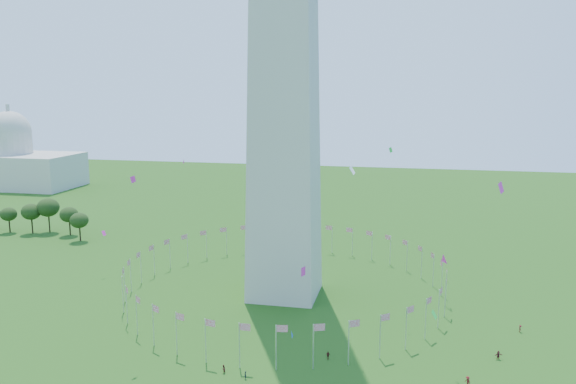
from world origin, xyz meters
name	(u,v)px	position (x,y,z in m)	size (l,w,h in m)	color
flag_ring	(285,277)	(0.00, 50.00, 4.50)	(80.24, 80.24, 9.00)	silver
capitol_building	(11,144)	(-180.00, 180.00, 23.00)	(70.00, 35.00, 46.00)	beige
kites_aloft	(317,237)	(12.02, 25.61, 22.12)	(124.47, 62.03, 34.71)	#CC2699
tree_line_west	(27,219)	(-105.34, 90.91, 5.45)	(55.34, 15.95, 12.52)	#274617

